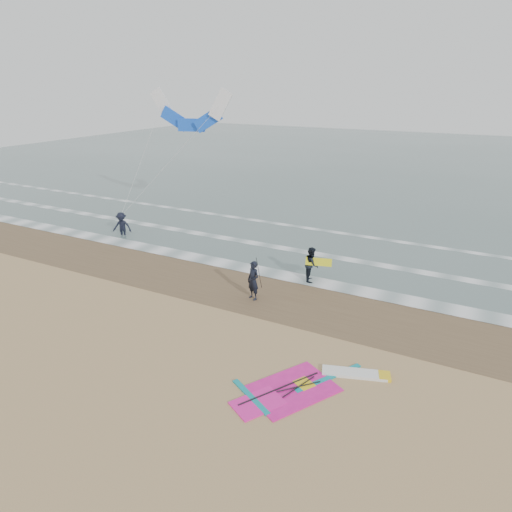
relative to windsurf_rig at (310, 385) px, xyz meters
The scene contains 11 objects.
ground 4.29m from the windsurf_rig, behind, with size 120.00×120.00×0.00m, color tan.
sea_water 48.01m from the windsurf_rig, 95.12° to the left, with size 120.00×80.00×0.02m, color #47605E.
wet_sand_band 7.23m from the windsurf_rig, 126.36° to the left, with size 120.00×5.00×0.01m, color brown.
foam_waterline 11.12m from the windsurf_rig, 112.67° to the left, with size 120.00×9.15×0.02m.
windsurf_rig is the anchor object (origin of this frame).
person_standing 6.89m from the windsurf_rig, 134.06° to the left, with size 0.68×0.44×1.86m, color black.
person_walking 8.75m from the windsurf_rig, 111.09° to the left, with size 0.87×0.68×1.79m, color black.
person_wading 19.18m from the windsurf_rig, 151.26° to the left, with size 1.24×0.71×1.92m, color black.
held_pole 6.76m from the windsurf_rig, 132.19° to the left, with size 0.17×0.86×1.82m.
carried_kiteboard 8.54m from the windsurf_rig, 108.80° to the left, with size 1.30×0.51×0.39m.
surf_kite 20.84m from the windsurf_rig, 135.90° to the left, with size 6.25×4.63×7.87m.
Camera 1 is at (8.57, -11.82, 9.45)m, focal length 32.00 mm.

